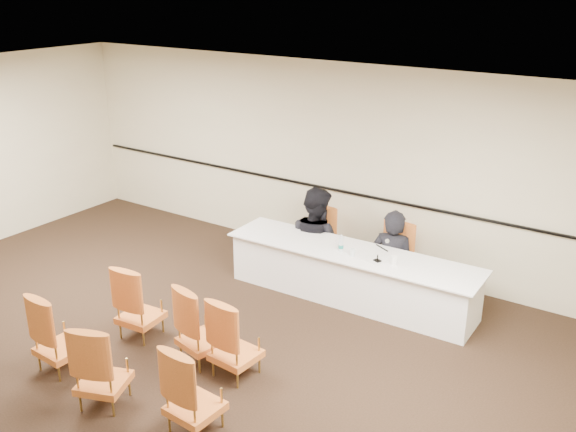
# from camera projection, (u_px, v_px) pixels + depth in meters

# --- Properties ---
(floor) EXTENTS (10.00, 10.00, 0.00)m
(floor) POSITION_uv_depth(u_px,v_px,m) (154.00, 381.00, 6.97)
(floor) COLOR black
(floor) RESTS_ON ground
(ceiling) EXTENTS (10.00, 10.00, 0.00)m
(ceiling) POSITION_uv_depth(u_px,v_px,m) (130.00, 107.00, 5.92)
(ceiling) COLOR silver
(ceiling) RESTS_ON ground
(wall_back) EXTENTS (10.00, 0.04, 3.00)m
(wall_back) POSITION_uv_depth(u_px,v_px,m) (339.00, 164.00, 9.56)
(wall_back) COLOR beige
(wall_back) RESTS_ON ground
(wall_rail) EXTENTS (9.80, 0.04, 0.03)m
(wall_rail) POSITION_uv_depth(u_px,v_px,m) (337.00, 190.00, 9.67)
(wall_rail) COLOR black
(wall_rail) RESTS_ON wall_back
(panel_table) EXTENTS (3.54, 0.90, 0.70)m
(panel_table) POSITION_uv_depth(u_px,v_px,m) (351.00, 275.00, 8.63)
(panel_table) COLOR white
(panel_table) RESTS_ON ground
(panelist_main) EXTENTS (0.68, 0.51, 1.71)m
(panelist_main) POSITION_uv_depth(u_px,v_px,m) (392.00, 268.00, 8.88)
(panelist_main) COLOR black
(panelist_main) RESTS_ON ground
(panelist_main_chair) EXTENTS (0.51, 0.51, 0.95)m
(panelist_main_chair) POSITION_uv_depth(u_px,v_px,m) (392.00, 259.00, 8.83)
(panelist_main_chair) COLOR #AB5A1E
(panelist_main_chair) RESTS_ON ground
(panelist_second) EXTENTS (1.04, 0.91, 1.82)m
(panelist_second) POSITION_uv_depth(u_px,v_px,m) (316.00, 246.00, 9.47)
(panelist_second) COLOR black
(panelist_second) RESTS_ON ground
(panelist_second_chair) EXTENTS (0.51, 0.51, 0.95)m
(panelist_second_chair) POSITION_uv_depth(u_px,v_px,m) (316.00, 241.00, 9.44)
(panelist_second_chair) COLOR #AB5A1E
(panelist_second_chair) RESTS_ON ground
(papers) EXTENTS (0.34, 0.27, 0.00)m
(papers) POSITION_uv_depth(u_px,v_px,m) (373.00, 260.00, 8.24)
(papers) COLOR white
(papers) RESTS_ON panel_table
(microphone) EXTENTS (0.17, 0.22, 0.28)m
(microphone) POSITION_uv_depth(u_px,v_px,m) (378.00, 251.00, 8.16)
(microphone) COLOR black
(microphone) RESTS_ON panel_table
(water_bottle) EXTENTS (0.08, 0.08, 0.23)m
(water_bottle) POSITION_uv_depth(u_px,v_px,m) (341.00, 243.00, 8.48)
(water_bottle) COLOR #178074
(water_bottle) RESTS_ON panel_table
(drinking_glass) EXTENTS (0.08, 0.08, 0.10)m
(drinking_glass) POSITION_uv_depth(u_px,v_px,m) (353.00, 253.00, 8.34)
(drinking_glass) COLOR white
(drinking_glass) RESTS_ON panel_table
(coffee_cup) EXTENTS (0.08, 0.08, 0.12)m
(coffee_cup) POSITION_uv_depth(u_px,v_px,m) (394.00, 260.00, 8.09)
(coffee_cup) COLOR white
(coffee_cup) RESTS_ON panel_table
(aud_chair_front_left) EXTENTS (0.54, 0.54, 0.95)m
(aud_chair_front_left) POSITION_uv_depth(u_px,v_px,m) (139.00, 301.00, 7.70)
(aud_chair_front_left) COLOR #AB5A1E
(aud_chair_front_left) RESTS_ON ground
(aud_chair_front_mid) EXTENTS (0.60, 0.60, 0.95)m
(aud_chair_front_mid) POSITION_uv_depth(u_px,v_px,m) (202.00, 324.00, 7.19)
(aud_chair_front_mid) COLOR #AB5A1E
(aud_chair_front_mid) RESTS_ON ground
(aud_chair_front_right) EXTENTS (0.53, 0.53, 0.95)m
(aud_chair_front_right) POSITION_uv_depth(u_px,v_px,m) (235.00, 337.00, 6.92)
(aud_chair_front_right) COLOR #AB5A1E
(aud_chair_front_right) RESTS_ON ground
(aud_chair_back_left) EXTENTS (0.52, 0.52, 0.95)m
(aud_chair_back_left) POSITION_uv_depth(u_px,v_px,m) (59.00, 331.00, 7.04)
(aud_chair_back_left) COLOR #AB5A1E
(aud_chair_back_left) RESTS_ON ground
(aud_chair_back_mid) EXTENTS (0.65, 0.65, 0.95)m
(aud_chair_back_mid) POSITION_uv_depth(u_px,v_px,m) (102.00, 364.00, 6.45)
(aud_chair_back_mid) COLOR #AB5A1E
(aud_chair_back_mid) RESTS_ON ground
(aud_chair_back_right) EXTENTS (0.53, 0.53, 0.95)m
(aud_chair_back_right) POSITION_uv_depth(u_px,v_px,m) (194.00, 388.00, 6.06)
(aud_chair_back_right) COLOR #AB5A1E
(aud_chair_back_right) RESTS_ON ground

